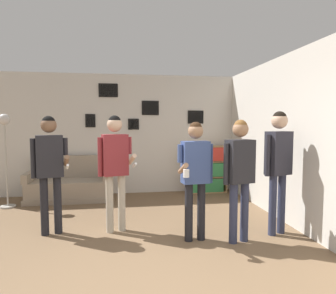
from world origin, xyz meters
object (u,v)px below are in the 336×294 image
Objects in this scene: person_watcher_holding_cup at (195,169)px; person_spectator_far_right at (278,159)px; person_spectator_near_bookshelf at (240,168)px; floor_lamp at (5,141)px; bottle_on_floor at (43,204)px; person_player_foreground_left at (50,162)px; couch at (70,185)px; bookshelf at (207,169)px; person_player_foreground_center at (115,160)px.

person_spectator_far_right is (1.23, 0.06, 0.11)m from person_watcher_holding_cup.
person_spectator_near_bookshelf is at bearing -14.19° from person_watcher_holding_cup.
floor_lamp reaches higher than person_watcher_holding_cup.
person_spectator_near_bookshelf is at bearing -34.33° from bottle_on_floor.
floor_lamp reaches higher than person_player_foreground_left.
couch is 1.55× the size of bookshelf.
bottle_on_floor is (-3.42, -0.85, -0.44)m from bookshelf.
person_spectator_near_bookshelf is at bearing -14.84° from person_player_foreground_left.
floor_lamp is at bearing -156.63° from couch.
person_player_foreground_center is (-2.04, -2.27, 0.52)m from bookshelf.
person_spectator_far_right is at bearing -37.31° from couch.
person_watcher_holding_cup is at bearing -15.02° from person_player_foreground_left.
couch is at bearing 128.94° from person_watcher_holding_cup.
person_watcher_holding_cup is at bearing -38.04° from bottle_on_floor.
couch is 1.51m from floor_lamp.
person_player_foreground_center is 2.20m from bottle_on_floor.
person_player_foreground_center is at bearing 168.88° from person_spectator_far_right.
person_player_foreground_center reaches higher than couch.
person_watcher_holding_cup is 0.98× the size of person_spectator_near_bookshelf.
floor_lamp is 1.04× the size of person_player_foreground_left.
person_spectator_near_bookshelf is (-0.39, -2.92, 0.47)m from bookshelf.
bottle_on_floor is at bearing 145.67° from person_spectator_near_bookshelf.
person_player_foreground_center reaches higher than bookshelf.
bottle_on_floor is (-0.37, -0.66, -0.20)m from couch.
person_spectator_far_right reaches higher than person_player_foreground_center.
person_player_foreground_center is 0.97× the size of person_spectator_far_right.
bookshelf is at bearing 95.60° from person_spectator_far_right.
couch is 3.87m from person_spectator_near_bookshelf.
bottle_on_floor is (-1.38, 1.41, -0.96)m from person_player_foreground_center.
bookshelf is 0.61× the size of person_spectator_far_right.
floor_lamp is (-4.11, -0.66, 0.72)m from bookshelf.
person_player_foreground_left is 2.07m from person_watcher_holding_cup.
floor_lamp reaches higher than bookshelf.
person_player_foreground_center is 7.02× the size of bottle_on_floor.
person_player_foreground_center reaches higher than person_watcher_holding_cup.
couch is 0.98× the size of person_player_foreground_left.
floor_lamp is 4.36m from person_spectator_near_bookshelf.
bookshelf is (3.04, 0.20, 0.24)m from couch.
bookshelf is at bearing 48.05° from person_player_foreground_center.
bookshelf is 2.98m from person_spectator_near_bookshelf.
person_player_foreground_left is at bearing -71.55° from bottle_on_floor.
person_watcher_holding_cup is (-0.96, -2.78, 0.45)m from bookshelf.
bottle_on_floor is at bearing 141.96° from person_watcher_holding_cup.
bookshelf is 3.09m from person_player_foreground_center.
person_spectator_far_right is at bearing 16.96° from person_spectator_near_bookshelf.
person_spectator_far_right reaches higher than person_player_foreground_left.
person_watcher_holding_cup reaches higher than couch.
couch is 0.94× the size of floor_lamp.
person_player_foreground_left reaches higher than bookshelf.
person_watcher_holding_cup is at bearing 165.81° from person_spectator_near_bookshelf.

